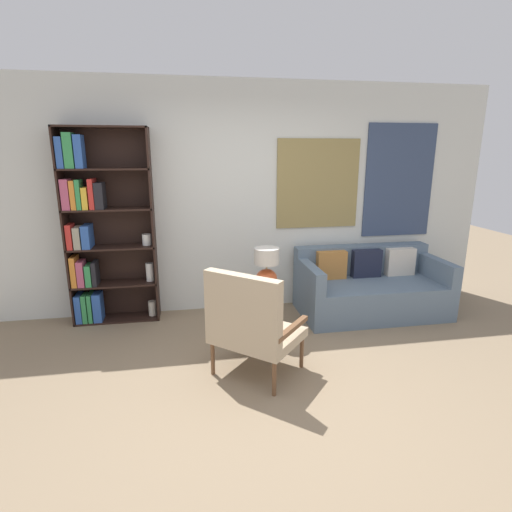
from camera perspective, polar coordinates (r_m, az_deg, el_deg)
name	(u,v)px	position (r m, az deg, el deg)	size (l,w,h in m)	color
ground_plane	(266,399)	(3.35, 1.46, -19.78)	(14.00, 14.00, 0.00)	#847056
wall_back	(239,199)	(4.81, -2.46, 8.18)	(6.40, 0.08, 2.70)	silver
bookshelf	(98,231)	(4.73, -21.67, 3.40)	(0.94, 0.30, 2.16)	black
armchair	(250,322)	(3.38, -0.85, -9.42)	(0.91, 0.90, 0.96)	brown
couch	(369,288)	(5.05, 15.89, -4.40)	(1.71, 0.89, 0.77)	slate
side_table	(262,293)	(4.23, 0.87, -5.35)	(0.44, 0.44, 0.52)	#99704C
table_lamp	(267,266)	(4.14, 1.52, -1.47)	(0.26, 0.26, 0.42)	#C65128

